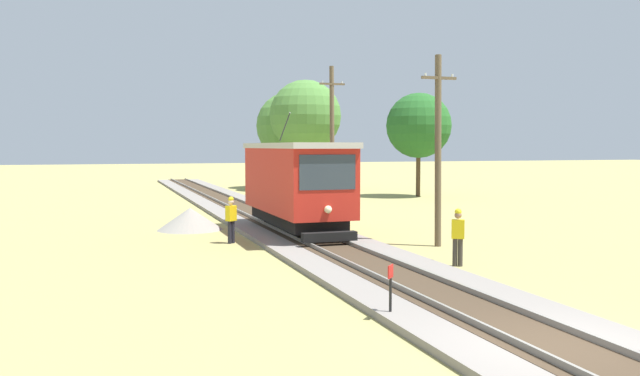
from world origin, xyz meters
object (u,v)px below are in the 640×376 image
(track_worker, at_px, (458,234))
(tree_left_far, at_px, (290,126))
(trackside_signal_marker, at_px, (390,289))
(tree_right_near, at_px, (419,126))
(gravel_pile, at_px, (190,219))
(second_worker, at_px, (231,218))
(red_tram, at_px, (296,182))
(utility_pole_mid, at_px, (332,139))
(tree_left_near, at_px, (305,116))
(utility_pole_near_tram, at_px, (438,148))

(track_worker, relative_size, tree_left_far, 0.21)
(trackside_signal_marker, bearing_deg, tree_right_near, 61.71)
(gravel_pile, distance_m, second_worker, 4.63)
(red_tram, distance_m, utility_pole_mid, 8.41)
(gravel_pile, height_order, tree_left_near, tree_left_near)
(second_worker, bearing_deg, red_tram, -99.52)
(utility_pole_mid, distance_m, tree_left_far, 22.43)
(red_tram, relative_size, gravel_pile, 2.99)
(red_tram, xyz_separation_m, gravel_pile, (-3.93, 3.15, -1.70))
(utility_pole_near_tram, xyz_separation_m, second_worker, (-7.10, 3.07, -2.62))
(utility_pole_mid, bearing_deg, tree_left_far, 79.66)
(utility_pole_near_tram, xyz_separation_m, tree_left_far, (4.02, 33.52, 1.86))
(tree_left_near, height_order, tree_right_near, tree_left_near)
(trackside_signal_marker, xyz_separation_m, tree_right_near, (16.12, 29.95, 4.51))
(utility_pole_near_tram, xyz_separation_m, gravel_pile, (-8.07, 7.57, -3.11))
(utility_pole_near_tram, distance_m, trackside_signal_marker, 10.97)
(utility_pole_mid, distance_m, tree_right_near, 14.11)
(red_tram, bearing_deg, tree_left_near, 71.76)
(second_worker, distance_m, tree_right_near, 25.40)
(utility_pole_near_tram, bearing_deg, tree_left_near, 81.81)
(gravel_pile, xyz_separation_m, tree_left_far, (12.08, 25.96, 4.97))
(tree_left_far, bearing_deg, utility_pole_mid, -100.34)
(tree_right_near, bearing_deg, second_worker, -133.58)
(red_tram, height_order, gravel_pile, red_tram)
(tree_right_near, bearing_deg, gravel_pile, -143.19)
(utility_pole_mid, bearing_deg, red_tram, -120.32)
(trackside_signal_marker, height_order, gravel_pile, trackside_signal_marker)
(second_worker, xyz_separation_m, tree_left_near, (11.43, 27.08, 5.20))
(second_worker, relative_size, tree_right_near, 0.24)
(gravel_pile, bearing_deg, utility_pole_mid, 25.99)
(utility_pole_mid, bearing_deg, trackside_signal_marker, -106.38)
(trackside_signal_marker, bearing_deg, red_tram, 82.17)
(utility_pole_near_tram, bearing_deg, trackside_signal_marker, -124.26)
(second_worker, bearing_deg, gravel_pile, -21.86)
(gravel_pile, bearing_deg, red_tram, -38.71)
(utility_pole_mid, distance_m, second_worker, 11.44)
(second_worker, relative_size, tree_left_far, 0.21)
(trackside_signal_marker, height_order, tree_left_near, tree_left_near)
(utility_pole_mid, relative_size, gravel_pile, 2.78)
(second_worker, bearing_deg, utility_pole_mid, -74.15)
(gravel_pile, xyz_separation_m, tree_left_near, (12.40, 22.58, 5.70))
(trackside_signal_marker, bearing_deg, track_worker, 47.29)
(trackside_signal_marker, bearing_deg, utility_pole_mid, 73.62)
(utility_pole_near_tram, bearing_deg, red_tram, 133.13)
(utility_pole_mid, bearing_deg, gravel_pile, -154.01)
(utility_pole_near_tram, xyz_separation_m, trackside_signal_marker, (-5.95, -8.73, -2.94))
(utility_pole_near_tram, xyz_separation_m, track_worker, (-1.39, -3.79, -2.62))
(trackside_signal_marker, distance_m, second_worker, 11.86)
(utility_pole_mid, relative_size, track_worker, 4.46)
(gravel_pile, relative_size, tree_right_near, 0.38)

